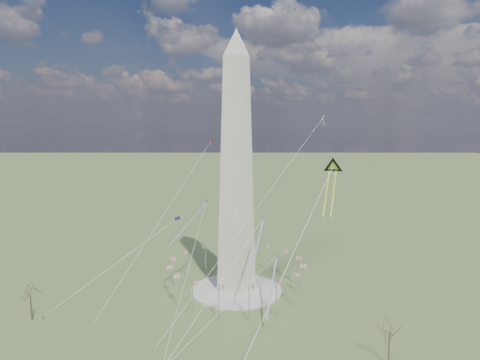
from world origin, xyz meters
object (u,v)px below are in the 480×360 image
Objects in this scene: person_west at (44,318)px; kite_delta_black at (333,169)px; tree_near at (390,330)px; washington_monument at (236,171)px.

kite_delta_black is (74.95, 63.67, 49.52)m from person_west.
kite_delta_black is (-27.75, 23.43, 40.34)m from tree_near.
washington_monument is 76.97m from tree_near.
tree_near reaches higher than person_west.
washington_monument is 7.14× the size of tree_near.
person_west is (-38.21, -58.23, -47.14)m from washington_monument.
person_west is (-102.70, -40.24, -9.18)m from tree_near.
washington_monument is 84.10m from person_west.
tree_near is 110.68m from person_west.
person_west is at bearing -158.61° from tree_near.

